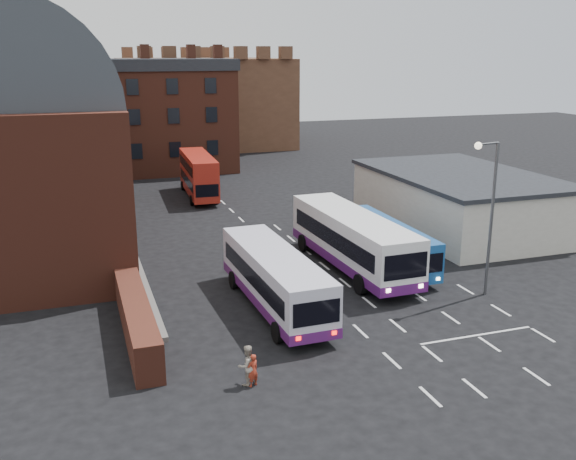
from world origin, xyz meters
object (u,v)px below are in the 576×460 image
object	(u,v)px
bus_red_double	(199,175)
bus_white_inbound	(352,237)
bus_blue	(385,241)
pedestrian_beige	(247,365)
street_lamp	(489,204)
bus_white_outbound	(275,276)
pedestrian_red	(253,370)

from	to	relation	value
bus_red_double	bus_white_inbound	bearing A→B (deg)	105.01
bus_blue	pedestrian_beige	xyz separation A→B (m)	(-12.03, -11.59, -0.76)
street_lamp	bus_blue	bearing A→B (deg)	113.82
bus_blue	bus_red_double	bearing A→B (deg)	-72.87
bus_white_inbound	street_lamp	distance (m)	8.66
bus_white_outbound	pedestrian_red	xyz separation A→B (m)	(-3.31, -7.45, -1.09)
bus_red_double	pedestrian_beige	distance (m)	35.14
bus_white_outbound	bus_blue	bearing A→B (deg)	25.34
bus_white_outbound	bus_red_double	size ratio (longest dim) A/B	1.13
bus_white_outbound	pedestrian_beige	size ratio (longest dim) A/B	6.58
pedestrian_beige	street_lamp	bearing A→B (deg)	-178.06
pedestrian_red	street_lamp	bearing A→B (deg)	175.11
bus_white_inbound	street_lamp	size ratio (longest dim) A/B	1.49
bus_red_double	pedestrian_beige	world-z (taller)	bus_red_double
bus_white_inbound	pedestrian_red	bearing A→B (deg)	49.23
bus_white_inbound	bus_red_double	xyz separation A→B (m)	(-4.93, 23.05, 0.05)
street_lamp	pedestrian_red	world-z (taller)	street_lamp
bus_white_outbound	street_lamp	size ratio (longest dim) A/B	1.31
street_lamp	pedestrian_red	distance (m)	16.25
bus_white_inbound	pedestrian_beige	world-z (taller)	bus_white_inbound
street_lamp	pedestrian_beige	bearing A→B (deg)	-160.22
bus_blue	street_lamp	xyz separation A→B (m)	(2.77, -6.27, 3.54)
bus_white_outbound	bus_red_double	distance (m)	27.54
bus_white_outbound	street_lamp	distance (m)	11.97
bus_white_inbound	bus_red_double	bearing A→B (deg)	-79.56
bus_red_double	pedestrian_red	xyz separation A→B (m)	(-4.76, -34.96, -1.39)
pedestrian_red	pedestrian_beige	distance (m)	0.30
bus_white_inbound	bus_blue	distance (m)	2.21
bus_white_outbound	street_lamp	bearing A→B (deg)	-11.25
street_lamp	pedestrian_beige	distance (m)	16.31
bus_red_double	pedestrian_beige	size ratio (longest dim) A/B	5.83
bus_red_double	street_lamp	bearing A→B (deg)	111.46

